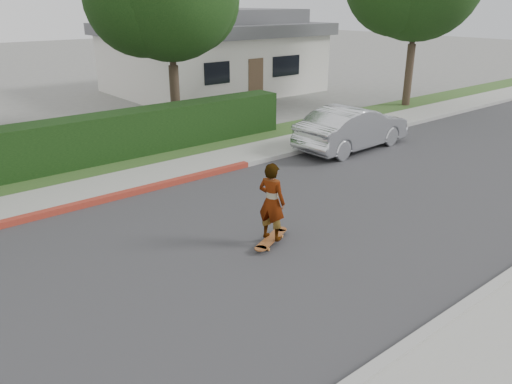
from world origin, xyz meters
TOP-DOWN VIEW (x-y plane):
  - ground at (0.00, 0.00)m, footprint 120.00×120.00m
  - road at (0.00, 0.00)m, footprint 60.00×8.00m
  - curb_near at (0.00, -4.10)m, footprint 60.00×0.20m
  - curb_far at (0.00, 4.10)m, footprint 60.00×0.20m
  - curb_red_section at (-5.00, 4.10)m, footprint 12.00×0.21m
  - sidewalk_far at (0.00, 5.00)m, footprint 60.00×1.60m
  - planting_strip at (0.00, 6.60)m, footprint 60.00×1.60m
  - hedge at (-3.00, 7.20)m, footprint 15.00×1.00m
  - house at (8.00, 16.00)m, footprint 10.60×8.60m
  - skateboard at (-1.77, -0.27)m, footprint 1.23×0.72m
  - skateboarder at (-1.77, -0.27)m, footprint 0.55×0.68m
  - car_silver at (5.00, 3.38)m, footprint 4.47×1.73m

SIDE VIEW (x-z plane):
  - ground at x=0.00m, z-range 0.00..0.00m
  - road at x=0.00m, z-range 0.00..0.01m
  - planting_strip at x=0.00m, z-range 0.00..0.10m
  - sidewalk_far at x=0.00m, z-range 0.00..0.12m
  - curb_near at x=0.00m, z-range 0.00..0.15m
  - curb_far at x=0.00m, z-range 0.00..0.15m
  - curb_red_section at x=-5.00m, z-range 0.00..0.15m
  - skateboard at x=-1.77m, z-range 0.05..0.17m
  - car_silver at x=5.00m, z-range 0.00..1.45m
  - hedge at x=-3.00m, z-range 0.00..1.50m
  - skateboarder at x=-1.77m, z-range 0.13..1.76m
  - house at x=8.00m, z-range -0.05..4.25m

